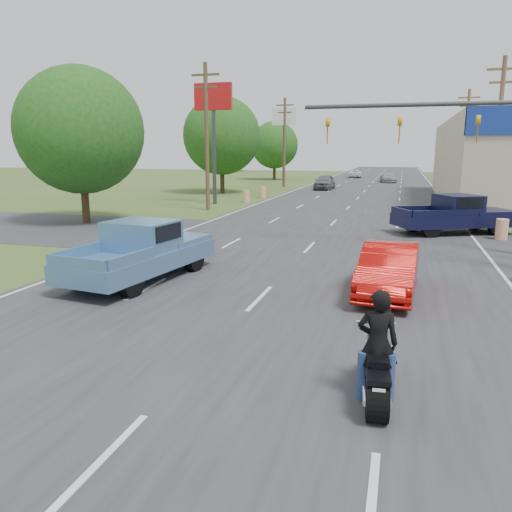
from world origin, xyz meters
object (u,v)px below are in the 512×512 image
(red_convertible, at_px, (389,270))
(blue_pickup, at_px, (143,250))
(distant_car_silver, at_px, (388,177))
(rider, at_px, (377,349))
(motorcycle, at_px, (376,374))
(navy_pickup, at_px, (458,214))
(distant_car_white, at_px, (355,174))
(distant_car_grey, at_px, (325,182))

(red_convertible, relative_size, blue_pickup, 0.73)
(distant_car_silver, bearing_deg, blue_pickup, -105.25)
(red_convertible, xyz_separation_m, rider, (-0.01, -6.70, 0.20))
(blue_pickup, height_order, distant_car_silver, blue_pickup)
(motorcycle, bearing_deg, navy_pickup, 75.66)
(rider, distance_m, distant_car_white, 72.42)
(motorcycle, height_order, blue_pickup, blue_pickup)
(red_convertible, distance_m, distant_car_silver, 54.74)
(distant_car_grey, bearing_deg, blue_pickup, -89.56)
(navy_pickup, distance_m, distant_car_grey, 29.61)
(distant_car_grey, distance_m, distant_car_silver, 16.10)
(red_convertible, height_order, motorcycle, red_convertible)
(motorcycle, bearing_deg, distant_car_grey, 94.25)
(distant_car_silver, distance_m, distant_car_white, 11.95)
(distant_car_silver, bearing_deg, red_convertible, -97.16)
(blue_pickup, height_order, navy_pickup, navy_pickup)
(distant_car_grey, height_order, distant_car_white, distant_car_grey)
(distant_car_white, bearing_deg, motorcycle, 88.97)
(blue_pickup, bearing_deg, navy_pickup, 57.54)
(rider, distance_m, navy_pickup, 19.31)
(red_convertible, bearing_deg, rider, -86.78)
(motorcycle, bearing_deg, distant_car_silver, 86.14)
(motorcycle, bearing_deg, blue_pickup, 135.49)
(rider, relative_size, distant_car_white, 0.43)
(navy_pickup, bearing_deg, distant_car_silver, 160.28)
(blue_pickup, relative_size, navy_pickup, 0.96)
(red_convertible, xyz_separation_m, distant_car_white, (-6.96, 65.38, -0.13))
(distant_car_grey, bearing_deg, red_convertible, -78.50)
(rider, distance_m, blue_pickup, 10.01)
(blue_pickup, relative_size, distant_car_white, 1.42)
(distant_car_white, bearing_deg, blue_pickup, 82.74)
(navy_pickup, xyz_separation_m, distant_car_silver, (-4.60, 42.35, -0.32))
(distant_car_silver, height_order, distant_car_white, distant_car_silver)
(rider, relative_size, navy_pickup, 0.29)
(red_convertible, height_order, rider, rider)
(distant_car_grey, xyz_separation_m, distant_car_white, (0.91, 25.49, -0.20))
(rider, xyz_separation_m, blue_pickup, (-7.79, 6.29, 0.05))
(motorcycle, height_order, distant_car_grey, distant_car_grey)
(rider, xyz_separation_m, distant_car_white, (-6.95, 72.08, -0.33))
(navy_pickup, xyz_separation_m, distant_car_grey, (-10.90, 27.53, -0.20))
(red_convertible, bearing_deg, motorcycle, -86.73)
(distant_car_white, bearing_deg, distant_car_grey, 81.42)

